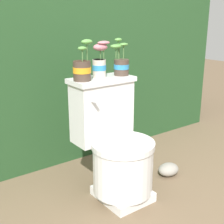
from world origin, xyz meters
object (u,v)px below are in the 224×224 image
at_px(toilet, 115,146).
at_px(garden_stone, 168,169).
at_px(potted_plant_middle, 121,63).
at_px(potted_plant_midleft, 100,62).
at_px(potted_plant_left, 82,68).

xyz_separation_m(toilet, garden_stone, (0.46, -0.05, -0.29)).
height_order(toilet, potted_plant_middle, potted_plant_middle).
bearing_deg(potted_plant_midleft, potted_plant_middle, -7.77).
height_order(potted_plant_left, potted_plant_midleft, potted_plant_left).
bearing_deg(potted_plant_left, garden_stone, -16.59).
height_order(potted_plant_left, garden_stone, potted_plant_left).
relative_size(potted_plant_midleft, potted_plant_middle, 0.95).
height_order(potted_plant_middle, garden_stone, potted_plant_middle).
relative_size(toilet, garden_stone, 4.61).
xyz_separation_m(toilet, potted_plant_middle, (0.15, 0.13, 0.50)).
distance_m(potted_plant_middle, garden_stone, 0.87).
bearing_deg(potted_plant_middle, potted_plant_midleft, 172.23).
relative_size(potted_plant_midleft, garden_stone, 1.39).
xyz_separation_m(potted_plant_left, potted_plant_middle, (0.29, 0.00, 0.00)).
height_order(toilet, potted_plant_left, potted_plant_left).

